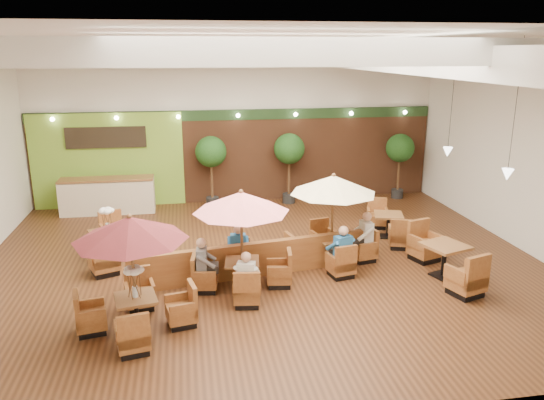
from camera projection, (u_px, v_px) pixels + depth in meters
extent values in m
plane|color=#381E0F|center=(264.00, 263.00, 13.40)|extent=(14.00, 14.00, 0.00)
cube|color=silver|center=(237.00, 123.00, 18.35)|extent=(14.00, 0.04, 5.50)
cube|color=silver|center=(331.00, 242.00, 6.96)|extent=(14.00, 0.04, 5.50)
cube|color=silver|center=(529.00, 147.00, 13.76)|extent=(0.04, 12.00, 5.50)
cube|color=white|center=(263.00, 36.00, 11.90)|extent=(14.00, 12.00, 0.04)
cube|color=brown|center=(238.00, 156.00, 18.60)|extent=(13.90, 0.10, 3.20)
cube|color=#1E3819|center=(237.00, 115.00, 18.20)|extent=(13.90, 0.12, 0.35)
cube|color=#7BAC32|center=(108.00, 161.00, 17.84)|extent=(5.00, 0.08, 3.20)
cube|color=black|center=(106.00, 137.00, 17.55)|extent=(2.60, 0.08, 0.70)
cube|color=white|center=(408.00, 60.00, 12.61)|extent=(0.60, 11.00, 0.60)
cube|color=white|center=(301.00, 52.00, 8.20)|extent=(13.60, 0.12, 0.45)
cube|color=white|center=(272.00, 52.00, 10.76)|extent=(13.60, 0.12, 0.45)
cube|color=white|center=(255.00, 52.00, 13.23)|extent=(13.60, 0.12, 0.45)
cube|color=white|center=(243.00, 51.00, 15.80)|extent=(13.60, 0.12, 0.45)
cylinder|color=black|center=(516.00, 107.00, 12.31)|extent=(0.01, 0.01, 3.20)
cone|color=white|center=(507.00, 174.00, 12.75)|extent=(0.28, 0.28, 0.28)
cylinder|color=black|center=(453.00, 97.00, 15.16)|extent=(0.01, 0.01, 3.20)
cone|color=white|center=(448.00, 152.00, 15.59)|extent=(0.28, 0.28, 0.28)
sphere|color=#FFEAC6|center=(52.00, 119.00, 17.02)|extent=(0.14, 0.14, 0.14)
sphere|color=#FFEAC6|center=(116.00, 118.00, 17.34)|extent=(0.14, 0.14, 0.14)
sphere|color=#FFEAC6|center=(178.00, 117.00, 17.66)|extent=(0.14, 0.14, 0.14)
sphere|color=#FFEAC6|center=(238.00, 116.00, 17.98)|extent=(0.14, 0.14, 0.14)
sphere|color=#FFEAC6|center=(296.00, 114.00, 18.30)|extent=(0.14, 0.14, 0.14)
sphere|color=#FFEAC6|center=(351.00, 113.00, 18.62)|extent=(0.14, 0.14, 0.14)
sphere|color=#FFEAC6|center=(405.00, 112.00, 18.93)|extent=(0.14, 0.14, 0.14)
cube|color=beige|center=(108.00, 197.00, 17.39)|extent=(3.00, 0.70, 1.10)
cube|color=brown|center=(106.00, 179.00, 17.23)|extent=(3.00, 0.75, 0.06)
cube|color=brown|center=(258.00, 259.00, 12.53)|extent=(6.00, 1.20, 0.84)
cube|color=brown|center=(136.00, 298.00, 10.06)|extent=(0.89, 0.89, 0.05)
cylinder|color=black|center=(137.00, 313.00, 10.15)|extent=(0.09, 0.09, 0.59)
cube|color=black|center=(138.00, 328.00, 10.23)|extent=(0.47, 0.47, 0.04)
cube|color=brown|center=(133.00, 339.00, 9.36)|extent=(0.65, 0.65, 0.28)
cube|color=brown|center=(128.00, 332.00, 9.07)|extent=(0.56, 0.19, 0.62)
cube|color=brown|center=(117.00, 332.00, 9.23)|extent=(0.17, 0.49, 0.25)
cube|color=brown|center=(147.00, 327.00, 9.40)|extent=(0.17, 0.49, 0.25)
cube|color=black|center=(134.00, 349.00, 9.42)|extent=(0.57, 0.57, 0.12)
cube|color=brown|center=(140.00, 297.00, 10.96)|extent=(0.65, 0.65, 0.28)
cube|color=brown|center=(142.00, 280.00, 11.11)|extent=(0.56, 0.19, 0.62)
cube|color=brown|center=(152.00, 287.00, 11.00)|extent=(0.17, 0.49, 0.25)
cube|color=brown|center=(127.00, 291.00, 10.83)|extent=(0.17, 0.49, 0.25)
cube|color=black|center=(141.00, 305.00, 11.02)|extent=(0.57, 0.57, 0.12)
cube|color=brown|center=(91.00, 319.00, 10.03)|extent=(0.65, 0.65, 0.28)
cube|color=brown|center=(102.00, 307.00, 9.95)|extent=(0.19, 0.56, 0.62)
cube|color=brown|center=(90.00, 305.00, 10.21)|extent=(0.49, 0.17, 0.25)
cube|color=brown|center=(91.00, 317.00, 9.75)|extent=(0.49, 0.17, 0.25)
cube|color=black|center=(92.00, 329.00, 10.08)|extent=(0.57, 0.57, 0.12)
cube|color=brown|center=(181.00, 312.00, 10.30)|extent=(0.65, 0.65, 0.28)
cube|color=brown|center=(169.00, 300.00, 10.23)|extent=(0.19, 0.56, 0.62)
cube|color=brown|center=(184.00, 310.00, 10.02)|extent=(0.49, 0.17, 0.25)
cube|color=brown|center=(178.00, 299.00, 10.48)|extent=(0.49, 0.17, 0.25)
cube|color=black|center=(182.00, 322.00, 10.35)|extent=(0.57, 0.57, 0.12)
cylinder|color=brown|center=(134.00, 275.00, 9.93)|extent=(0.06, 0.06, 2.22)
cone|color=#50171A|center=(130.00, 228.00, 9.68)|extent=(2.13, 2.13, 0.45)
sphere|color=brown|center=(129.00, 216.00, 9.62)|extent=(0.10, 0.10, 0.10)
cylinder|color=silver|center=(135.00, 292.00, 10.02)|extent=(0.10, 0.10, 0.22)
cube|color=brown|center=(242.00, 262.00, 11.80)|extent=(0.84, 0.84, 0.05)
cylinder|color=black|center=(242.00, 275.00, 11.88)|extent=(0.09, 0.09, 0.58)
cube|color=black|center=(243.00, 287.00, 11.96)|extent=(0.45, 0.45, 0.04)
cube|color=brown|center=(247.00, 294.00, 11.10)|extent=(0.61, 0.61, 0.28)
cube|color=brown|center=(249.00, 286.00, 10.82)|extent=(0.55, 0.16, 0.62)
cube|color=brown|center=(234.00, 286.00, 11.04)|extent=(0.13, 0.49, 0.25)
cube|color=brown|center=(259.00, 286.00, 11.06)|extent=(0.13, 0.49, 0.25)
cube|color=black|center=(247.00, 302.00, 11.16)|extent=(0.54, 0.54, 0.12)
cube|color=brown|center=(238.00, 263.00, 12.69)|extent=(0.61, 0.61, 0.28)
cube|color=brown|center=(236.00, 249.00, 12.83)|extent=(0.55, 0.16, 0.62)
cube|color=brown|center=(249.00, 256.00, 12.66)|extent=(0.13, 0.49, 0.25)
cube|color=brown|center=(228.00, 256.00, 12.64)|extent=(0.13, 0.49, 0.25)
cube|color=black|center=(239.00, 271.00, 12.75)|extent=(0.54, 0.54, 0.12)
cube|color=brown|center=(205.00, 280.00, 11.76)|extent=(0.61, 0.61, 0.28)
cube|color=brown|center=(215.00, 268.00, 11.76)|extent=(0.16, 0.55, 0.62)
cube|color=brown|center=(206.00, 268.00, 11.96)|extent=(0.49, 0.13, 0.25)
cube|color=brown|center=(204.00, 277.00, 11.47)|extent=(0.49, 0.13, 0.25)
cube|color=black|center=(205.00, 288.00, 11.82)|extent=(0.54, 0.54, 0.12)
cube|color=brown|center=(279.00, 275.00, 12.03)|extent=(0.61, 0.61, 0.28)
cube|color=brown|center=(269.00, 265.00, 11.89)|extent=(0.16, 0.55, 0.62)
cube|color=brown|center=(280.00, 272.00, 11.74)|extent=(0.49, 0.13, 0.25)
cube|color=brown|center=(279.00, 263.00, 12.23)|extent=(0.49, 0.13, 0.25)
cube|color=black|center=(279.00, 283.00, 12.09)|extent=(0.54, 0.54, 0.12)
cylinder|color=brown|center=(242.00, 242.00, 11.67)|extent=(0.06, 0.06, 2.21)
cone|color=#E06C71|center=(241.00, 202.00, 11.42)|extent=(2.12, 2.12, 0.45)
sphere|color=brown|center=(241.00, 192.00, 11.36)|extent=(0.10, 0.10, 0.10)
cube|color=brown|center=(332.00, 239.00, 13.22)|extent=(0.90, 0.90, 0.05)
cylinder|color=black|center=(331.00, 251.00, 13.31)|extent=(0.09, 0.09, 0.59)
cube|color=black|center=(331.00, 262.00, 13.39)|extent=(0.47, 0.47, 0.04)
cube|color=brown|center=(341.00, 266.00, 12.52)|extent=(0.65, 0.65, 0.29)
cube|color=brown|center=(342.00, 259.00, 12.23)|extent=(0.56, 0.20, 0.62)
cube|color=brown|center=(331.00, 260.00, 12.38)|extent=(0.17, 0.49, 0.25)
cube|color=brown|center=(351.00, 257.00, 12.56)|extent=(0.17, 0.49, 0.25)
cube|color=black|center=(341.00, 274.00, 12.58)|extent=(0.58, 0.58, 0.12)
cube|color=brown|center=(323.00, 241.00, 14.13)|extent=(0.65, 0.65, 0.29)
cube|color=brown|center=(322.00, 229.00, 14.28)|extent=(0.56, 0.20, 0.62)
cube|color=brown|center=(331.00, 234.00, 14.17)|extent=(0.17, 0.49, 0.25)
cube|color=brown|center=(314.00, 236.00, 13.99)|extent=(0.17, 0.49, 0.25)
cube|color=black|center=(322.00, 249.00, 14.18)|extent=(0.58, 0.58, 0.12)
cube|color=brown|center=(298.00, 255.00, 13.19)|extent=(0.65, 0.65, 0.29)
cube|color=brown|center=(308.00, 245.00, 13.11)|extent=(0.20, 0.56, 0.62)
cube|color=brown|center=(294.00, 245.00, 13.37)|extent=(0.49, 0.17, 0.25)
cube|color=brown|center=(303.00, 252.00, 12.91)|extent=(0.49, 0.17, 0.25)
cube|color=black|center=(298.00, 263.00, 13.24)|extent=(0.58, 0.58, 0.12)
cube|color=brown|center=(363.00, 251.00, 13.46)|extent=(0.65, 0.65, 0.29)
cube|color=brown|center=(355.00, 241.00, 13.39)|extent=(0.20, 0.56, 0.62)
cube|color=brown|center=(369.00, 248.00, 13.18)|extent=(0.49, 0.17, 0.25)
cube|color=brown|center=(358.00, 241.00, 13.64)|extent=(0.49, 0.17, 0.25)
cube|color=black|center=(363.00, 258.00, 13.51)|extent=(0.58, 0.58, 0.12)
cylinder|color=brown|center=(332.00, 221.00, 13.09)|extent=(0.06, 0.06, 2.23)
cone|color=beige|center=(333.00, 184.00, 12.84)|extent=(2.14, 2.14, 0.45)
sphere|color=brown|center=(334.00, 175.00, 12.78)|extent=(0.10, 0.10, 0.10)
cube|color=brown|center=(108.00, 233.00, 13.44)|extent=(1.12, 1.12, 0.06)
cylinder|color=black|center=(109.00, 246.00, 13.54)|extent=(0.10, 0.10, 0.66)
cube|color=black|center=(110.00, 258.00, 13.63)|extent=(0.59, 0.59, 0.04)
cube|color=brown|center=(104.00, 262.00, 12.65)|extent=(0.82, 0.82, 0.32)
cube|color=brown|center=(97.00, 254.00, 12.32)|extent=(0.61, 0.33, 0.70)
cube|color=brown|center=(91.00, 257.00, 12.44)|extent=(0.29, 0.54, 0.28)
cube|color=brown|center=(116.00, 252.00, 12.74)|extent=(0.29, 0.54, 0.28)
cube|color=black|center=(105.00, 271.00, 12.71)|extent=(0.72, 0.72, 0.14)
cube|color=brown|center=(114.00, 236.00, 14.46)|extent=(0.82, 0.82, 0.32)
cube|color=brown|center=(118.00, 222.00, 14.62)|extent=(0.61, 0.33, 0.70)
cube|color=brown|center=(124.00, 227.00, 14.56)|extent=(0.29, 0.54, 0.28)
cube|color=brown|center=(102.00, 231.00, 14.26)|extent=(0.29, 0.54, 0.28)
cube|color=black|center=(115.00, 244.00, 14.52)|extent=(0.72, 0.72, 0.14)
cylinder|color=silver|center=(108.00, 227.00, 13.40)|extent=(0.10, 0.10, 0.22)
cube|color=brown|center=(445.00, 246.00, 12.39)|extent=(1.15, 1.15, 0.06)
cylinder|color=black|center=(444.00, 261.00, 12.50)|extent=(0.11, 0.11, 0.71)
cube|color=black|center=(443.00, 275.00, 12.60)|extent=(0.61, 0.61, 0.04)
cube|color=brown|center=(466.00, 281.00, 11.55)|extent=(0.84, 0.84, 0.34)
cube|color=brown|center=(470.00, 273.00, 11.20)|extent=(0.66, 0.31, 0.75)
cube|color=brown|center=(456.00, 275.00, 11.35)|extent=(0.27, 0.59, 0.30)
cube|color=brown|center=(477.00, 270.00, 11.63)|extent=(0.27, 0.59, 0.30)
cube|color=black|center=(465.00, 292.00, 11.62)|extent=(0.74, 0.74, 0.15)
cube|color=brown|center=(425.00, 248.00, 13.48)|extent=(0.84, 0.84, 0.34)
cube|color=brown|center=(424.00, 233.00, 13.66)|extent=(0.66, 0.31, 0.75)
cube|color=brown|center=(435.00, 239.00, 13.56)|extent=(0.27, 0.59, 0.30)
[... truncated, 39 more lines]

